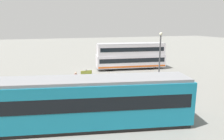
# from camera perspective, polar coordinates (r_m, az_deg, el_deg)

# --- Properties ---
(ground_plane) EXTENTS (160.00, 160.00, 0.00)m
(ground_plane) POSITION_cam_1_polar(r_m,az_deg,el_deg) (27.70, 0.49, -1.74)
(ground_plane) COLOR gray
(double_decker_bus) EXTENTS (10.75, 3.97, 3.98)m
(double_decker_bus) POSITION_cam_1_polar(r_m,az_deg,el_deg) (32.11, 5.09, 3.88)
(double_decker_bus) COLOR silver
(double_decker_bus) RESTS_ON ground
(tram_yellow) EXTENTS (15.42, 5.50, 3.35)m
(tram_yellow) POSITION_cam_1_polar(r_m,az_deg,el_deg) (14.12, -9.56, -8.66)
(tram_yellow) COLOR teal
(tram_yellow) RESTS_ON ground
(pedestrian_near_railing) EXTENTS (0.39, 0.39, 1.79)m
(pedestrian_near_railing) POSITION_cam_1_polar(r_m,az_deg,el_deg) (22.74, -9.83, -2.38)
(pedestrian_near_railing) COLOR #33384C
(pedestrian_near_railing) RESTS_ON ground
(pedestrian_railing) EXTENTS (8.11, 0.45, 1.08)m
(pedestrian_railing) POSITION_cam_1_polar(r_m,az_deg,el_deg) (21.97, 2.28, -3.52)
(pedestrian_railing) COLOR gray
(pedestrian_railing) RESTS_ON ground
(info_sign) EXTENTS (1.13, 0.18, 2.42)m
(info_sign) POSITION_cam_1_polar(r_m,az_deg,el_deg) (20.79, -7.02, -1.85)
(info_sign) COLOR slate
(info_sign) RESTS_ON ground
(street_lamp) EXTENTS (0.36, 0.36, 5.91)m
(street_lamp) POSITION_cam_1_polar(r_m,az_deg,el_deg) (24.11, 12.96, 4.34)
(street_lamp) COLOR #4C4C51
(street_lamp) RESTS_ON ground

